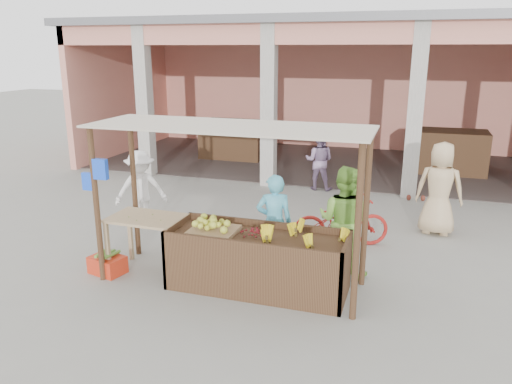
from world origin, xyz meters
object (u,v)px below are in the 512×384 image
(red_crate, at_px, (108,265))
(motorcycle, at_px, (341,221))
(vendor_green, at_px, (344,218))
(fruit_stall, at_px, (258,263))
(vendor_blue, at_px, (274,219))
(side_table, at_px, (147,226))

(red_crate, xyz_separation_m, motorcycle, (3.32, 2.27, 0.33))
(vendor_green, bearing_deg, fruit_stall, 53.06)
(fruit_stall, height_order, vendor_blue, vendor_blue)
(fruit_stall, distance_m, vendor_blue, 0.86)
(red_crate, relative_size, motorcycle, 0.29)
(side_table, bearing_deg, vendor_green, 18.01)
(vendor_blue, xyz_separation_m, motorcycle, (0.87, 1.30, -0.36))
(side_table, bearing_deg, fruit_stall, 0.39)
(side_table, distance_m, vendor_green, 3.06)
(vendor_green, bearing_deg, motorcycle, -66.49)
(fruit_stall, relative_size, red_crate, 4.95)
(side_table, bearing_deg, motorcycle, 37.74)
(side_table, xyz_separation_m, motorcycle, (2.73, 2.01, -0.30))
(fruit_stall, xyz_separation_m, motorcycle, (0.90, 2.04, 0.07))
(side_table, xyz_separation_m, vendor_blue, (1.86, 0.71, 0.07))
(vendor_green, relative_size, motorcycle, 1.01)
(side_table, height_order, red_crate, side_table)
(fruit_stall, relative_size, motorcycle, 1.45)
(fruit_stall, bearing_deg, motorcycle, 66.07)
(vendor_green, height_order, motorcycle, vendor_green)
(vendor_green, distance_m, motorcycle, 1.23)
(motorcycle, bearing_deg, fruit_stall, 134.30)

